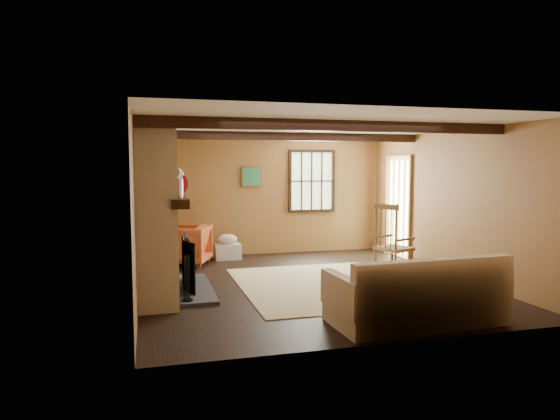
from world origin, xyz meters
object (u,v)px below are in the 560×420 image
object	(u,v)px
fireplace	(157,216)
sofa	(418,299)
rocking_chair	(392,246)
laundry_basket	(227,251)
armchair	(186,245)

from	to	relation	value
fireplace	sofa	distance (m)	3.72
fireplace	rocking_chair	bearing A→B (deg)	0.76
sofa	laundry_basket	xyz separation A→B (m)	(-1.50, 4.57, -0.14)
rocking_chair	laundry_basket	xyz separation A→B (m)	(-2.35, 2.28, -0.36)
rocking_chair	armchair	distance (m)	3.70
fireplace	rocking_chair	xyz separation A→B (m)	(3.71, 0.05, -0.59)
laundry_basket	fireplace	bearing A→B (deg)	-120.29
rocking_chair	laundry_basket	size ratio (longest dim) A/B	2.44
armchair	fireplace	bearing A→B (deg)	6.47
rocking_chair	armchair	xyz separation A→B (m)	(-3.18, 1.90, -0.15)
fireplace	armchair	distance (m)	2.15
fireplace	laundry_basket	size ratio (longest dim) A/B	4.80
laundry_basket	sofa	bearing A→B (deg)	-71.85
sofa	laundry_basket	world-z (taller)	sofa
armchair	sofa	bearing A→B (deg)	50.91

